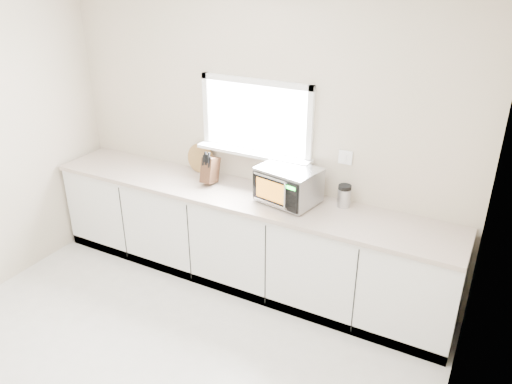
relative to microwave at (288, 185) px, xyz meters
The scene contains 7 objects.
back_wall 0.59m from the microwave, 149.05° to the left, with size 4.00×0.17×2.70m.
cabinets 0.79m from the microwave, behind, with size 3.92×0.60×0.88m, color silver.
countertop 0.48m from the microwave, behind, with size 3.92×0.64×0.04m, color #B4A494.
microwave is the anchor object (origin of this frame).
knife_block 0.81m from the microwave, behind, with size 0.11×0.23×0.33m.
cutting_board 1.07m from the microwave, 168.62° to the left, with size 0.29×0.29×0.02m, color olive.
coffee_grinder 0.48m from the microwave, 18.28° to the left, with size 0.14×0.14×0.20m.
Camera 1 is at (2.04, -1.83, 2.84)m, focal length 35.00 mm.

